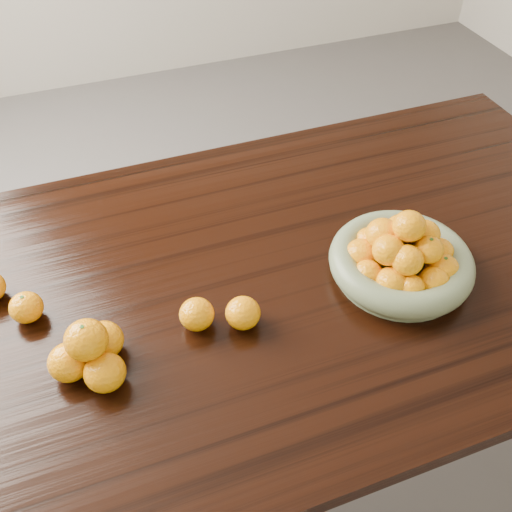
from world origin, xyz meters
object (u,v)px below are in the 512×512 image
object	(u,v)px
fruit_bowl	(402,258)
loose_orange_0	(26,307)
dining_table	(238,307)
orange_pyramid	(91,353)

from	to	relation	value
fruit_bowl	loose_orange_0	bearing A→B (deg)	168.94
dining_table	loose_orange_0	world-z (taller)	loose_orange_0
dining_table	orange_pyramid	xyz separation A→B (m)	(-0.32, -0.12, 0.14)
dining_table	fruit_bowl	size ratio (longest dim) A/B	6.44
dining_table	fruit_bowl	xyz separation A→B (m)	(0.34, -0.10, 0.14)
dining_table	loose_orange_0	xyz separation A→B (m)	(-0.43, 0.05, 0.12)
orange_pyramid	loose_orange_0	xyz separation A→B (m)	(-0.11, 0.17, -0.02)
dining_table	fruit_bowl	bearing A→B (deg)	-16.78
dining_table	fruit_bowl	world-z (taller)	fruit_bowl
fruit_bowl	loose_orange_0	distance (m)	0.78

